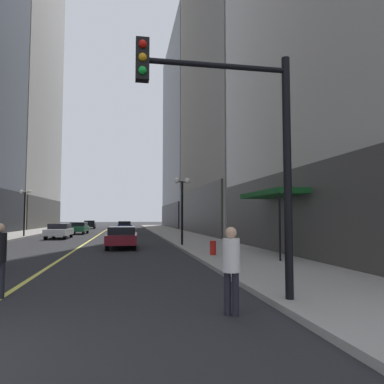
{
  "coord_description": "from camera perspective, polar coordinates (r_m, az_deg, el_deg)",
  "views": [
    {
      "loc": [
        2.91,
        -4.98,
        1.92
      ],
      "look_at": [
        9.11,
        29.38,
        4.31
      ],
      "focal_mm": 33.95,
      "sensor_mm": 36.0,
      "label": 1
    }
  ],
  "objects": [
    {
      "name": "car_green",
      "position": [
        42.59,
        -17.35,
        -5.36
      ],
      "size": [
        1.89,
        4.27,
        1.32
      ],
      "color": "#196038",
      "rests_on": "ground"
    },
    {
      "name": "car_black",
      "position": [
        61.26,
        -15.79,
        -4.89
      ],
      "size": [
        1.96,
        4.4,
        1.32
      ],
      "color": "black",
      "rests_on": "ground"
    },
    {
      "name": "pedestrian_in_white_shirt",
      "position": [
        7.3,
        6.18,
        -11.09
      ],
      "size": [
        0.47,
        0.47,
        1.72
      ],
      "color": "black",
      "rests_on": "ground"
    },
    {
      "name": "sidewalk_left",
      "position": [
        41.55,
        -25.95,
        -6.07
      ],
      "size": [
        4.5,
        78.0,
        0.15
      ],
      "primitive_type": "cube",
      "color": "#9E9991",
      "rests_on": "ground"
    },
    {
      "name": "street_lamp_left_far",
      "position": [
        37.06,
        -24.78,
        -1.49
      ],
      "size": [
        1.06,
        0.36,
        4.43
      ],
      "color": "black",
      "rests_on": "ground"
    },
    {
      "name": "building_right_far",
      "position": [
        68.35,
        2.31,
        9.18
      ],
      "size": [
        14.0,
        26.0,
        34.93
      ],
      "color": "#4C515B",
      "rests_on": "ground"
    },
    {
      "name": "traffic_light_near_right",
      "position": [
        8.04,
        7.79,
        9.22
      ],
      "size": [
        3.43,
        0.35,
        5.65
      ],
      "color": "black",
      "rests_on": "ground"
    },
    {
      "name": "car_navy",
      "position": [
        50.77,
        -10.6,
        -5.2
      ],
      "size": [
        1.97,
        4.83,
        1.32
      ],
      "color": "#141E4C",
      "rests_on": "ground"
    },
    {
      "name": "car_maroon",
      "position": [
        22.85,
        -10.9,
        -6.86
      ],
      "size": [
        1.91,
        4.84,
        1.32
      ],
      "color": "maroon",
      "rests_on": "ground"
    },
    {
      "name": "street_lamp_right_mid",
      "position": [
        23.18,
        -1.56,
        -0.61
      ],
      "size": [
        1.06,
        0.36,
        4.43
      ],
      "color": "black",
      "rests_on": "ground"
    },
    {
      "name": "building_left_far",
      "position": [
        73.67,
        -26.87,
        18.99
      ],
      "size": [
        13.9,
        26.0,
        60.33
      ],
      "color": "#B7AD99",
      "rests_on": "ground"
    },
    {
      "name": "ground_plane",
      "position": [
        40.13,
        -14.47,
        -6.54
      ],
      "size": [
        200.0,
        200.0,
        0.0
      ],
      "primitive_type": "plane",
      "color": "#262628"
    },
    {
      "name": "lane_centre_stripe",
      "position": [
        40.13,
        -14.47,
        -6.53
      ],
      "size": [
        0.16,
        70.0,
        0.01
      ],
      "primitive_type": "cube",
      "color": "#E5D64C",
      "rests_on": "ground"
    },
    {
      "name": "car_white",
      "position": [
        34.36,
        -20.11,
        -5.68
      ],
      "size": [
        1.88,
        4.49,
        1.32
      ],
      "color": "silver",
      "rests_on": "ground"
    },
    {
      "name": "fire_hydrant_right",
      "position": [
        17.13,
        3.32,
        -9.0
      ],
      "size": [
        0.28,
        0.28,
        0.8
      ],
      "primitive_type": "cylinder",
      "color": "red",
      "rests_on": "ground"
    },
    {
      "name": "sidewalk_right",
      "position": [
        40.38,
        -2.64,
        -6.53
      ],
      "size": [
        4.5,
        78.0,
        0.15
      ],
      "primitive_type": "cube",
      "color": "#9E9991",
      "rests_on": "ground"
    },
    {
      "name": "storefront_awning_right",
      "position": [
        17.53,
        12.55,
        -0.34
      ],
      "size": [
        1.6,
        5.0,
        3.12
      ],
      "color": "#144C1E",
      "rests_on": "ground"
    }
  ]
}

